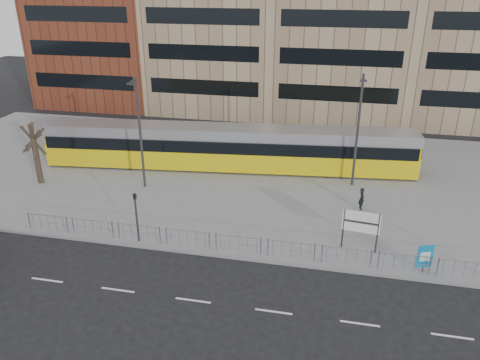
% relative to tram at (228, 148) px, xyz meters
% --- Properties ---
extents(ground, '(120.00, 120.00, 0.00)m').
position_rel_tram_xyz_m(ground, '(4.19, -12.75, -1.90)').
color(ground, black).
rests_on(ground, ground).
extents(plaza, '(64.00, 24.00, 0.15)m').
position_rel_tram_xyz_m(plaza, '(4.19, -0.75, -1.82)').
color(plaza, gray).
rests_on(plaza, ground).
extents(kerb, '(64.00, 0.25, 0.17)m').
position_rel_tram_xyz_m(kerb, '(4.19, -12.70, -1.82)').
color(kerb, gray).
rests_on(kerb, ground).
extents(pedestrian_barrier, '(32.07, 0.07, 1.10)m').
position_rel_tram_xyz_m(pedestrian_barrier, '(6.19, -12.25, -0.92)').
color(pedestrian_barrier, '#95989E').
rests_on(pedestrian_barrier, plaza).
extents(road_markings, '(62.00, 0.12, 0.01)m').
position_rel_tram_xyz_m(road_markings, '(5.19, -16.75, -1.89)').
color(road_markings, white).
rests_on(road_markings, ground).
extents(tram, '(29.70, 5.96, 3.49)m').
position_rel_tram_xyz_m(tram, '(0.00, 0.00, 0.00)').
color(tram, yellow).
rests_on(tram, plaza).
extents(station_sign, '(2.11, 0.34, 2.43)m').
position_rel_tram_xyz_m(station_sign, '(10.20, -10.53, -0.06)').
color(station_sign, '#2D2D30').
rests_on(station_sign, plaza).
extents(ad_panel, '(0.85, 0.34, 1.63)m').
position_rel_tram_xyz_m(ad_panel, '(13.51, -12.09, -0.79)').
color(ad_panel, '#2D2D30').
rests_on(ad_panel, plaza).
extents(pedestrian, '(0.48, 0.63, 1.56)m').
position_rel_tram_xyz_m(pedestrian, '(10.46, -5.30, -0.97)').
color(pedestrian, black).
rests_on(pedestrian, plaza).
extents(traffic_light_west, '(0.20, 0.23, 3.10)m').
position_rel_tram_xyz_m(traffic_light_west, '(-2.58, -12.25, 0.23)').
color(traffic_light_west, '#2D2D30').
rests_on(traffic_light_west, plaza).
extents(lamp_post_west, '(0.45, 1.04, 8.18)m').
position_rel_tram_xyz_m(lamp_post_west, '(-5.26, -4.93, 2.72)').
color(lamp_post_west, '#2D2D30').
rests_on(lamp_post_west, plaza).
extents(lamp_post_east, '(0.45, 1.04, 8.33)m').
position_rel_tram_xyz_m(lamp_post_east, '(9.91, -1.41, 2.79)').
color(lamp_post_east, '#2D2D30').
rests_on(lamp_post_east, plaza).
extents(bare_tree, '(4.56, 4.56, 6.99)m').
position_rel_tram_xyz_m(bare_tree, '(-13.29, -5.84, 3.17)').
color(bare_tree, black).
rests_on(bare_tree, plaza).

